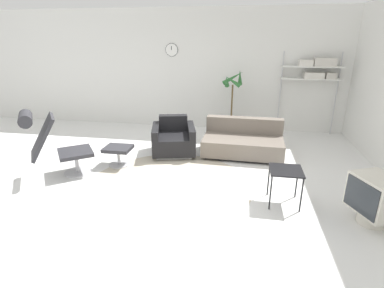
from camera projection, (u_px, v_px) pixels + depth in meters
ground_plane at (173, 178)px, 4.82m from camera, size 12.00×12.00×0.00m
wall_back at (200, 70)px, 7.16m from camera, size 12.00×0.09×2.80m
round_rug at (168, 185)px, 4.60m from camera, size 2.55×2.55×0.01m
lounge_chair at (51, 139)px, 4.67m from camera, size 1.09×0.99×1.11m
ottoman at (118, 152)px, 5.24m from camera, size 0.46×0.39×0.34m
armchair_red at (174, 140)px, 5.80m from camera, size 0.97×0.98×0.69m
couch_low at (243, 142)px, 5.76m from camera, size 1.52×0.93×0.66m
side_table at (286, 174)px, 3.96m from camera, size 0.42×0.42×0.50m
crt_television at (376, 198)px, 3.55m from camera, size 0.60×0.67×0.61m
potted_plant at (232, 109)px, 6.83m from camera, size 0.48×0.49×1.52m
shelf_unit at (317, 70)px, 6.52m from camera, size 1.28×0.28×1.85m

